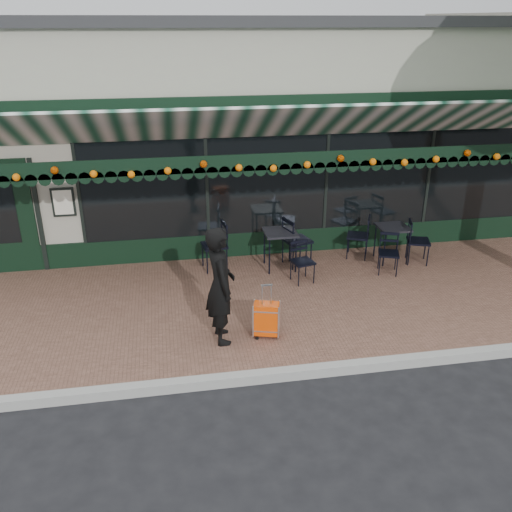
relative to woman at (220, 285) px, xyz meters
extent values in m
plane|color=black|center=(1.10, -0.88, -1.06)|extent=(80.00, 80.00, 0.00)
cube|color=brown|center=(1.10, 1.12, -0.98)|extent=(18.00, 4.00, 0.15)
cube|color=#9E9E99|center=(1.10, -0.96, -0.98)|extent=(18.00, 0.16, 0.15)
cube|color=#A3A18D|center=(1.10, 7.12, 1.19)|extent=(12.00, 8.00, 4.50)
cube|color=black|center=(2.30, 3.10, 0.59)|extent=(9.20, 0.04, 2.00)
cube|color=black|center=(-3.70, 3.10, 0.19)|extent=(1.10, 0.07, 2.20)
cube|color=silver|center=(-2.60, 3.06, 0.44)|extent=(0.42, 0.04, 0.55)
cube|color=black|center=(1.10, 1.64, 1.40)|extent=(12.00, 0.03, 0.28)
cylinder|color=orange|center=(1.10, 1.58, 1.38)|extent=(11.60, 0.12, 0.12)
imported|color=black|center=(0.00, 0.00, 0.00)|extent=(0.50, 0.70, 1.82)
cube|color=#E54407|center=(0.68, -0.05, -0.60)|extent=(0.43, 0.31, 0.51)
cube|color=black|center=(0.68, -0.05, -0.88)|extent=(0.43, 0.31, 0.05)
cube|color=silver|center=(0.68, -0.05, -0.19)|extent=(0.17, 0.07, 0.32)
cube|color=black|center=(3.69, 2.34, -0.20)|extent=(0.59, 0.59, 0.04)
cylinder|color=black|center=(3.45, 2.10, -0.56)|extent=(0.03, 0.03, 0.69)
cylinder|color=black|center=(3.94, 2.10, -0.56)|extent=(0.03, 0.03, 0.69)
cylinder|color=black|center=(3.45, 2.59, -0.56)|extent=(0.03, 0.03, 0.69)
cylinder|color=black|center=(3.94, 2.59, -0.56)|extent=(0.03, 0.03, 0.69)
cube|color=black|center=(1.42, 2.38, -0.17)|extent=(0.62, 0.62, 0.04)
cylinder|color=black|center=(1.16, 2.12, -0.55)|extent=(0.03, 0.03, 0.72)
cylinder|color=black|center=(1.67, 2.12, -0.55)|extent=(0.03, 0.03, 0.72)
cylinder|color=black|center=(1.16, 2.64, -0.55)|extent=(0.03, 0.03, 0.72)
cylinder|color=black|center=(1.67, 2.64, -0.55)|extent=(0.03, 0.03, 0.72)
camera|label=1|loc=(-0.70, -7.08, 3.58)|focal=38.00mm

